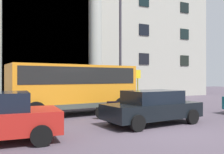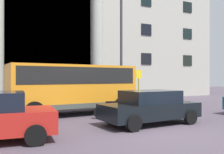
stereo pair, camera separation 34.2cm
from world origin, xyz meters
The scene contains 9 objects.
ground_plane centered at (0.00, 0.00, -0.06)m, with size 80.00×64.00×0.12m, color #524753.
office_building_facade centered at (-0.01, 17.46, 8.62)m, with size 32.74×9.78×17.27m.
orange_minibus centered at (-1.77, 5.50, 1.57)m, with size 6.67×3.03×2.61m.
bus_stop_sign centered at (3.61, 7.55, 1.56)m, with size 0.44×0.08×2.51m.
hedge_planter_far_west centered at (-2.65, 10.41, 0.70)m, with size 1.64×0.99×1.45m.
hedge_planter_entrance_right centered at (0.89, 10.57, 0.68)m, with size 1.70×0.95×1.41m.
parked_compact_extra centered at (0.35, 1.39, 0.73)m, with size 4.34×2.17×1.42m.
motorcycle_near_kerb centered at (-0.35, 3.42, 0.46)m, with size 2.05×0.67×0.89m.
lamppost_plaza_centre centered at (2.66, 8.37, 4.62)m, with size 0.40×0.40×7.98m.
Camera 2 is at (-5.63, -7.30, 1.96)m, focal length 39.72 mm.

